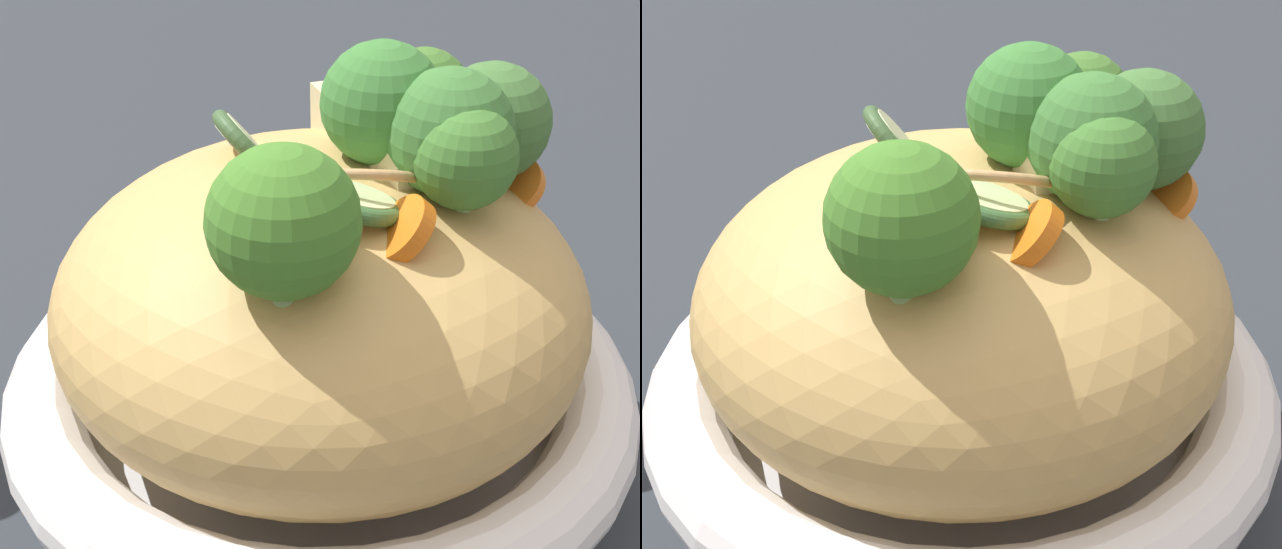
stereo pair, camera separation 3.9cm
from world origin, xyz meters
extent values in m
plane|color=#292E35|center=(0.00, 0.00, 0.00)|extent=(3.00, 3.00, 0.00)
cylinder|color=white|center=(0.00, 0.00, 0.01)|extent=(0.26, 0.26, 0.02)
torus|color=white|center=(0.00, 0.00, 0.04)|extent=(0.27, 0.27, 0.04)
ellipsoid|color=tan|center=(0.00, 0.00, 0.08)|extent=(0.22, 0.22, 0.12)
torus|color=tan|center=(0.00, -0.01, 0.14)|extent=(0.08, 0.08, 0.03)
torus|color=tan|center=(-0.01, -0.02, 0.12)|extent=(0.06, 0.06, 0.01)
torus|color=tan|center=(0.04, 0.03, 0.11)|extent=(0.08, 0.08, 0.01)
torus|color=tan|center=(0.01, 0.00, 0.12)|extent=(0.06, 0.06, 0.02)
cone|color=#9EBB77|center=(0.08, 0.00, 0.13)|extent=(0.02, 0.02, 0.02)
sphere|color=#3F6D2B|center=(0.08, 0.00, 0.15)|extent=(0.05, 0.05, 0.04)
cone|color=#A3B671|center=(0.03, -0.04, 0.14)|extent=(0.03, 0.03, 0.01)
sphere|color=#3A7133|center=(0.03, -0.04, 0.16)|extent=(0.06, 0.06, 0.05)
cone|color=#97BE78|center=(0.02, -0.05, 0.13)|extent=(0.02, 0.02, 0.02)
sphere|color=#3E762F|center=(0.02, -0.05, 0.16)|extent=(0.04, 0.04, 0.04)
cone|color=#9FC27C|center=(0.03, -0.01, 0.14)|extent=(0.02, 0.02, 0.01)
sphere|color=#397734|center=(0.03, -0.01, 0.17)|extent=(0.05, 0.05, 0.05)
cone|color=#9CBF79|center=(-0.06, -0.03, 0.13)|extent=(0.03, 0.03, 0.02)
sphere|color=#417B29|center=(-0.06, -0.03, 0.16)|extent=(0.07, 0.07, 0.05)
cone|color=#A1BD78|center=(0.06, -0.04, 0.13)|extent=(0.02, 0.02, 0.02)
sphere|color=#3F6D34|center=(0.06, -0.04, 0.15)|extent=(0.06, 0.06, 0.05)
cylinder|color=orange|center=(0.07, -0.05, 0.13)|extent=(0.03, 0.03, 0.02)
cylinder|color=orange|center=(-0.01, -0.05, 0.14)|extent=(0.04, 0.04, 0.02)
cylinder|color=orange|center=(-0.04, 0.00, 0.14)|extent=(0.03, 0.04, 0.02)
cylinder|color=beige|center=(-0.01, -0.03, 0.14)|extent=(0.04, 0.04, 0.02)
torus|color=#386232|center=(-0.01, -0.03, 0.14)|extent=(0.05, 0.05, 0.02)
cylinder|color=#C1DE9A|center=(0.07, -0.02, 0.13)|extent=(0.04, 0.04, 0.03)
torus|color=#335B26|center=(0.07, -0.02, 0.13)|extent=(0.05, 0.05, 0.03)
cylinder|color=beige|center=(0.00, 0.04, 0.14)|extent=(0.04, 0.04, 0.03)
torus|color=#3A5A32|center=(0.00, 0.04, 0.14)|extent=(0.04, 0.05, 0.03)
cylinder|color=beige|center=(0.08, 0.01, 0.13)|extent=(0.04, 0.04, 0.03)
torus|color=#3A6233|center=(0.08, 0.01, 0.13)|extent=(0.04, 0.05, 0.04)
cube|color=beige|center=(0.02, -0.02, 0.15)|extent=(0.04, 0.04, 0.03)
cube|color=beige|center=(0.06, 0.03, 0.14)|extent=(0.04, 0.04, 0.03)
cylinder|color=black|center=(0.26, 0.18, 0.00)|extent=(0.13, 0.17, 0.01)
cylinder|color=black|center=(0.25, 0.17, 0.00)|extent=(0.13, 0.17, 0.01)
camera|label=1|loc=(-0.26, -0.20, 0.30)|focal=52.50mm
camera|label=2|loc=(-0.24, -0.23, 0.30)|focal=52.50mm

